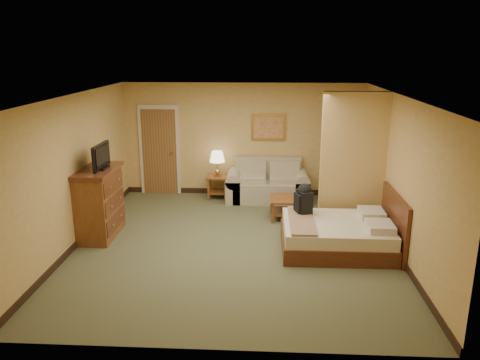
# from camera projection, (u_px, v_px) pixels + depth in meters

# --- Properties ---
(floor) EXTENTS (6.00, 6.00, 0.00)m
(floor) POSITION_uv_depth(u_px,v_px,m) (234.00, 244.00, 8.26)
(floor) COLOR brown
(floor) RESTS_ON ground
(ceiling) EXTENTS (6.00, 6.00, 0.00)m
(ceiling) POSITION_uv_depth(u_px,v_px,m) (234.00, 96.00, 7.55)
(ceiling) COLOR white
(ceiling) RESTS_ON back_wall
(back_wall) EXTENTS (5.50, 0.02, 2.60)m
(back_wall) POSITION_uv_depth(u_px,v_px,m) (243.00, 140.00, 10.79)
(back_wall) COLOR tan
(back_wall) RESTS_ON floor
(left_wall) EXTENTS (0.02, 6.00, 2.60)m
(left_wall) POSITION_uv_depth(u_px,v_px,m) (75.00, 171.00, 8.05)
(left_wall) COLOR tan
(left_wall) RESTS_ON floor
(right_wall) EXTENTS (0.02, 6.00, 2.60)m
(right_wall) POSITION_uv_depth(u_px,v_px,m) (399.00, 176.00, 7.76)
(right_wall) COLOR tan
(right_wall) RESTS_ON floor
(partition) EXTENTS (1.20, 0.15, 2.60)m
(partition) POSITION_uv_depth(u_px,v_px,m) (353.00, 162.00, 8.68)
(partition) COLOR tan
(partition) RESTS_ON floor
(door) EXTENTS (0.94, 0.16, 2.10)m
(door) POSITION_uv_depth(u_px,v_px,m) (160.00, 151.00, 10.93)
(door) COLOR beige
(door) RESTS_ON floor
(baseboard) EXTENTS (5.50, 0.02, 0.12)m
(baseboard) POSITION_uv_depth(u_px,v_px,m) (243.00, 191.00, 11.12)
(baseboard) COLOR black
(baseboard) RESTS_ON floor
(loveseat) EXTENTS (1.86, 0.86, 0.94)m
(loveseat) POSITION_uv_depth(u_px,v_px,m) (268.00, 187.00, 10.62)
(loveseat) COLOR tan
(loveseat) RESTS_ON floor
(side_table) EXTENTS (0.48, 0.48, 0.52)m
(side_table) POSITION_uv_depth(u_px,v_px,m) (218.00, 183.00, 10.74)
(side_table) COLOR brown
(side_table) RESTS_ON floor
(table_lamp) EXTENTS (0.35, 0.35, 0.58)m
(table_lamp) POSITION_uv_depth(u_px,v_px,m) (217.00, 157.00, 10.57)
(table_lamp) COLOR #B38C41
(table_lamp) RESTS_ON side_table
(coffee_table) EXTENTS (0.69, 0.69, 0.43)m
(coffee_table) POSITION_uv_depth(u_px,v_px,m) (287.00, 204.00, 9.45)
(coffee_table) COLOR brown
(coffee_table) RESTS_ON floor
(wall_picture) EXTENTS (0.79, 0.04, 0.62)m
(wall_picture) POSITION_uv_depth(u_px,v_px,m) (268.00, 127.00, 10.65)
(wall_picture) COLOR #B78E3F
(wall_picture) RESTS_ON back_wall
(dresser) EXTENTS (0.63, 1.20, 1.28)m
(dresser) POSITION_uv_depth(u_px,v_px,m) (99.00, 202.00, 8.48)
(dresser) COLOR brown
(dresser) RESTS_ON floor
(tv) EXTENTS (0.19, 0.74, 0.45)m
(tv) POSITION_uv_depth(u_px,v_px,m) (101.00, 157.00, 8.24)
(tv) COLOR black
(tv) RESTS_ON dresser
(bed) EXTENTS (1.91, 1.56, 1.01)m
(bed) POSITION_uv_depth(u_px,v_px,m) (340.00, 234.00, 7.99)
(bed) COLOR #4F2212
(bed) RESTS_ON floor
(backpack) EXTENTS (0.30, 0.37, 0.56)m
(backpack) POSITION_uv_depth(u_px,v_px,m) (304.00, 198.00, 8.25)
(backpack) COLOR black
(backpack) RESTS_ON bed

